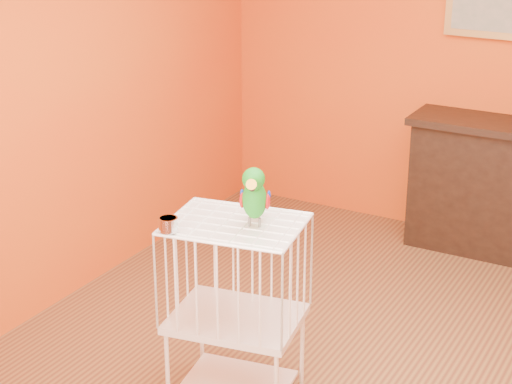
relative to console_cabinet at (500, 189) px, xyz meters
The scene contains 7 objects.
ground 2.09m from the console_cabinet, 96.74° to the right, with size 4.50×4.50×0.00m, color brown.
room_shell 2.31m from the console_cabinet, 96.74° to the right, with size 4.50×4.50×4.50m.
console_cabinet is the anchor object (origin of this frame).
framed_picture 1.30m from the console_cabinet, 140.66° to the left, with size 0.62×0.04×0.50m.
birdcage 2.57m from the console_cabinet, 105.81° to the right, with size 0.72×0.60×0.99m.
feed_cup 2.92m from the console_cabinet, 108.74° to the right, with size 0.09×0.09×0.07m, color silver.
parrot 2.62m from the console_cabinet, 103.71° to the right, with size 0.17×0.28×0.31m.
Camera 1 is at (1.50, -3.74, 2.61)m, focal length 60.00 mm.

